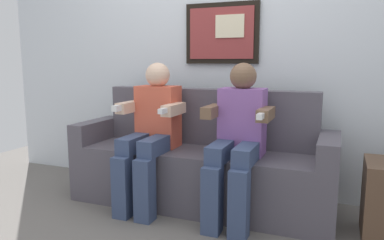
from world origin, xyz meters
TOP-DOWN VIEW (x-y plane):
  - ground_plane at (0.00, 0.00)m, footprint 5.74×5.74m
  - back_wall_assembly at (0.00, 0.76)m, footprint 4.42×0.10m
  - couch at (0.00, 0.33)m, footprint 2.02×0.58m
  - person_on_left at (-0.34, 0.16)m, footprint 0.46×0.56m
  - person_on_right at (0.34, 0.16)m, footprint 0.46×0.56m

SIDE VIEW (x-z plane):
  - ground_plane at x=0.00m, z-range 0.00..0.00m
  - couch at x=0.00m, z-range -0.14..0.76m
  - person_on_right at x=0.34m, z-range 0.05..1.16m
  - person_on_left at x=-0.34m, z-range 0.05..1.16m
  - back_wall_assembly at x=0.00m, z-range 0.00..2.60m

